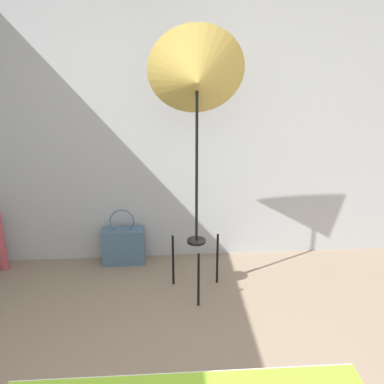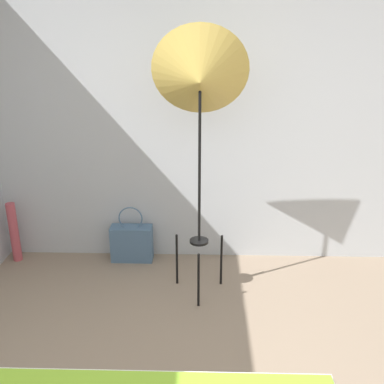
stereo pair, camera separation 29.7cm
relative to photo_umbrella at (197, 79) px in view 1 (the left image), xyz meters
The scene contains 4 objects.
wall_back 0.79m from the photo_umbrella, 102.99° to the left, with size 8.00×0.05×2.60m.
photo_umbrella is the anchor object (origin of this frame).
tote_bag 1.75m from the photo_umbrella, 141.22° to the left, with size 0.38×0.16×0.54m.
paper_roll 2.30m from the photo_umbrella, 164.54° to the left, with size 0.08×0.08×0.57m.
Camera 1 is at (-0.11, -1.43, 2.10)m, focal length 42.00 mm.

